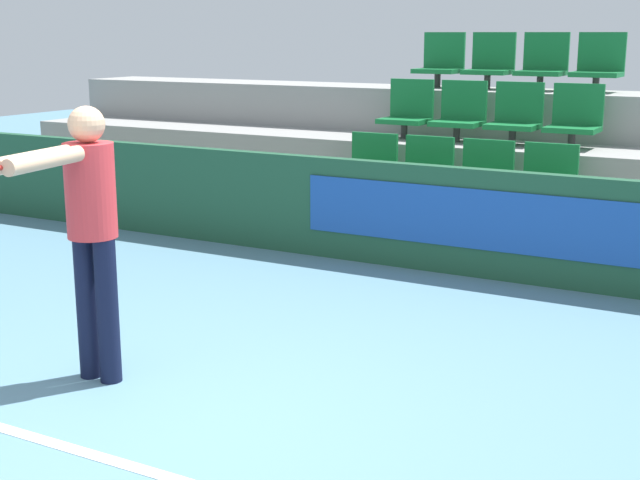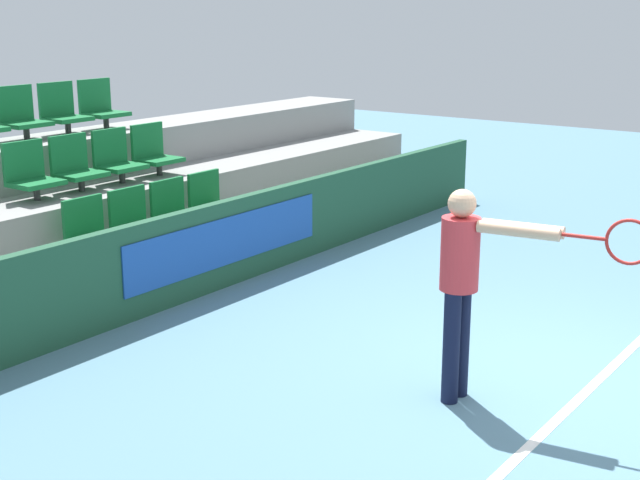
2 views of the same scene
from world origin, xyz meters
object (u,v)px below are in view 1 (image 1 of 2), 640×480
at_px(stadium_chair_7, 575,119).
at_px(stadium_chair_10, 543,64).
at_px(stadium_chair_1, 425,173).
at_px(stadium_chair_5, 460,114).
at_px(tennis_player, 84,219).
at_px(stadium_chair_3, 547,182).
at_px(stadium_chair_11, 599,65).
at_px(stadium_chair_2, 484,177).
at_px(stadium_chair_6, 516,117).
at_px(stadium_chair_8, 441,63).
at_px(stadium_chair_4, 408,112).
at_px(stadium_chair_0, 370,168).
at_px(stadium_chair_9, 490,63).

distance_m(stadium_chair_7, stadium_chair_10, 1.17).
relative_size(stadium_chair_1, stadium_chair_7, 1.00).
relative_size(stadium_chair_5, tennis_player, 0.37).
height_order(stadium_chair_3, stadium_chair_11, stadium_chair_11).
height_order(stadium_chair_10, tennis_player, stadium_chair_10).
distance_m(stadium_chair_2, stadium_chair_5, 1.17).
relative_size(stadium_chair_6, stadium_chair_11, 1.00).
bearing_deg(stadium_chair_3, stadium_chair_5, 142.20).
bearing_deg(stadium_chair_8, stadium_chair_1, -72.14).
relative_size(stadium_chair_4, stadium_chair_10, 1.00).
distance_m(stadium_chair_0, stadium_chair_6, 1.54).
bearing_deg(stadium_chair_8, stadium_chair_9, 0.00).
relative_size(stadium_chair_9, stadium_chair_10, 1.00).
relative_size(stadium_chair_4, stadium_chair_6, 1.00).
distance_m(stadium_chair_2, stadium_chair_10, 2.04).
xyz_separation_m(stadium_chair_1, stadium_chair_2, (0.58, 0.00, 0.00)).
bearing_deg(stadium_chair_7, stadium_chair_9, 142.20).
bearing_deg(stadium_chair_4, stadium_chair_6, 0.00).
bearing_deg(stadium_chair_0, tennis_player, -87.86).
xyz_separation_m(stadium_chair_5, stadium_chair_10, (0.58, 0.90, 0.48)).
distance_m(stadium_chair_0, stadium_chair_11, 2.68).
relative_size(stadium_chair_3, stadium_chair_9, 1.00).
height_order(stadium_chair_3, stadium_chair_7, stadium_chair_7).
relative_size(stadium_chair_9, stadium_chair_11, 1.00).
bearing_deg(stadium_chair_3, stadium_chair_4, 152.66).
bearing_deg(stadium_chair_2, stadium_chair_3, 0.00).
relative_size(stadium_chair_5, stadium_chair_9, 1.00).
bearing_deg(stadium_chair_5, stadium_chair_11, 37.80).
distance_m(stadium_chair_1, stadium_chair_10, 2.12).
xyz_separation_m(stadium_chair_2, stadium_chair_3, (0.58, 0.00, 0.00)).
xyz_separation_m(stadium_chair_3, stadium_chair_8, (-1.74, 1.80, 0.96)).
xyz_separation_m(stadium_chair_0, stadium_chair_10, (1.16, 1.80, 0.96)).
bearing_deg(stadium_chair_11, stadium_chair_1, -122.81).
bearing_deg(stadium_chair_5, stadium_chair_1, -90.00).
xyz_separation_m(stadium_chair_2, stadium_chair_7, (0.58, 0.90, 0.48)).
bearing_deg(stadium_chair_3, stadium_chair_9, 122.81).
bearing_deg(stadium_chair_11, stadium_chair_9, 180.00).
bearing_deg(stadium_chair_7, tennis_player, -107.74).
bearing_deg(stadium_chair_2, stadium_chair_4, 142.20).
bearing_deg(stadium_chair_3, stadium_chair_2, 180.00).
relative_size(stadium_chair_5, stadium_chair_6, 1.00).
relative_size(stadium_chair_4, stadium_chair_8, 1.00).
bearing_deg(stadium_chair_6, stadium_chair_9, 122.81).
xyz_separation_m(stadium_chair_2, stadium_chair_4, (-1.16, 0.90, 0.48)).
bearing_deg(stadium_chair_8, stadium_chair_2, -57.19).
bearing_deg(stadium_chair_2, stadium_chair_1, 180.00).
bearing_deg(stadium_chair_8, tennis_player, -88.52).
bearing_deg(stadium_chair_8, stadium_chair_11, 0.00).
bearing_deg(stadium_chair_5, stadium_chair_9, 90.00).
bearing_deg(stadium_chair_11, stadium_chair_5, -142.20).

